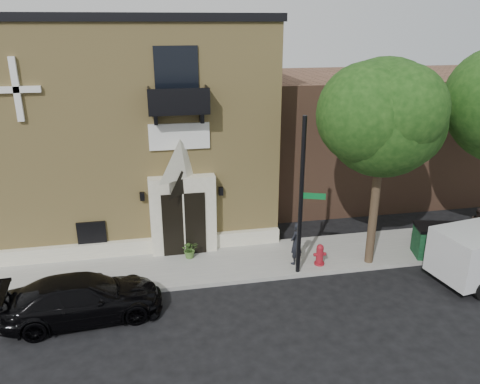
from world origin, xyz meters
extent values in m
plane|color=black|center=(0.00, 0.00, 0.00)|extent=(120.00, 120.00, 0.00)
cube|color=gray|center=(1.00, 1.50, 0.07)|extent=(42.00, 3.00, 0.15)
cube|color=tan|center=(-3.00, 8.00, 4.50)|extent=(12.00, 10.00, 9.00)
cube|color=black|center=(-3.00, 8.00, 9.15)|extent=(12.20, 10.20, 0.30)
cube|color=#EEE7CD|center=(-3.00, 2.88, 0.45)|extent=(12.00, 0.30, 0.60)
cube|color=#EEE7CD|center=(-1.00, 2.75, 1.75)|extent=(2.60, 0.55, 3.20)
pyramid|color=#EEE7CD|center=(-1.00, 2.75, 4.10)|extent=(2.60, 0.55, 1.50)
cube|color=black|center=(-1.00, 2.46, 1.45)|extent=(1.70, 0.06, 2.60)
cube|color=#EEE7CD|center=(-1.00, 2.42, 1.45)|extent=(0.06, 0.04, 2.60)
cube|color=white|center=(-1.00, 2.94, 4.90)|extent=(2.30, 0.10, 1.00)
cube|color=black|center=(-1.00, 2.55, 5.90)|extent=(2.20, 0.90, 0.10)
cube|color=black|center=(-1.00, 2.12, 6.35)|extent=(2.20, 0.06, 0.90)
cube|color=black|center=(-2.05, 2.55, 6.35)|extent=(0.06, 0.90, 0.90)
cube|color=black|center=(0.05, 2.55, 6.35)|extent=(0.06, 0.90, 0.90)
cube|color=black|center=(-1.00, 2.97, 7.10)|extent=(1.60, 0.08, 2.20)
cube|color=white|center=(-6.50, 2.92, 6.80)|extent=(0.22, 0.14, 2.20)
cube|color=white|center=(-6.50, 2.92, 6.80)|extent=(1.60, 0.14, 0.22)
cube|color=black|center=(-4.60, 2.95, 1.15)|extent=(1.10, 0.10, 1.00)
cube|color=#FA4910|center=(-4.60, 2.98, 1.15)|extent=(0.85, 0.06, 0.75)
cube|color=black|center=(-2.55, 2.88, 2.60)|extent=(0.18, 0.18, 0.32)
cube|color=black|center=(0.55, 2.88, 2.60)|extent=(0.18, 0.18, 0.32)
cube|color=brown|center=(12.00, 9.00, 3.20)|extent=(18.00, 8.00, 6.40)
cylinder|color=#38281C|center=(6.00, 0.45, 2.25)|extent=(0.32, 0.32, 4.20)
sphere|color=#14360E|center=(6.00, 0.45, 5.82)|extent=(4.20, 4.20, 4.20)
sphere|color=#14360E|center=(6.80, 0.75, 5.52)|extent=(3.36, 3.36, 3.36)
sphere|color=#14360E|center=(5.30, 0.25, 6.02)|extent=(3.57, 3.57, 3.57)
sphere|color=#14360E|center=(6.20, -0.25, 6.22)|extent=(3.15, 3.15, 3.15)
imported|color=black|center=(-4.51, -1.03, 0.72)|extent=(5.11, 2.47, 1.43)
cylinder|color=black|center=(8.46, -0.67, 0.38)|extent=(0.79, 0.37, 0.76)
cylinder|color=black|center=(3.03, 0.25, 3.10)|extent=(0.16, 0.16, 5.91)
cube|color=#0A6029|center=(3.45, 0.10, 3.20)|extent=(0.80, 0.32, 0.22)
cube|color=#0A6029|center=(3.18, 0.66, 3.45)|extent=(0.32, 0.80, 0.22)
cylinder|color=maroon|center=(4.02, 0.60, 0.19)|extent=(0.39, 0.39, 0.09)
cylinder|color=maroon|center=(4.02, 0.60, 0.53)|extent=(0.28, 0.28, 0.59)
sphere|color=maroon|center=(4.02, 0.60, 0.86)|extent=(0.28, 0.28, 0.28)
cylinder|color=maroon|center=(4.02, 0.60, 0.58)|extent=(0.48, 0.13, 0.13)
cube|color=#0E331B|center=(8.97, 0.40, 0.73)|extent=(2.10, 1.49, 1.16)
cube|color=black|center=(8.97, 0.40, 1.36)|extent=(2.16, 1.56, 0.13)
imported|color=#4B742F|center=(-0.84, 2.13, 0.51)|extent=(0.70, 0.62, 0.72)
imported|color=black|center=(3.14, 0.87, 1.00)|extent=(0.74, 0.71, 1.71)
imported|color=#2C221E|center=(11.28, 1.25, 0.92)|extent=(0.58, 0.75, 1.54)
camera|label=1|loc=(-2.10, -14.56, 9.00)|focal=35.00mm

